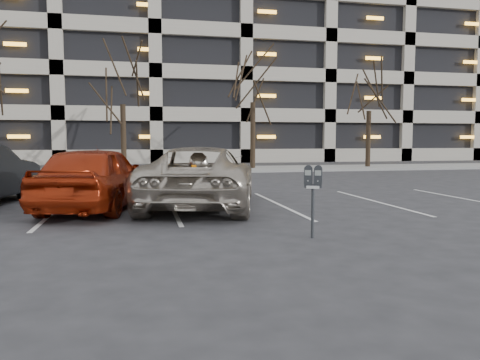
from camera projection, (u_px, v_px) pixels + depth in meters
name	position (u px, v px, depth m)	size (l,w,h in m)	color
ground	(248.00, 222.00, 9.76)	(140.00, 140.00, 0.00)	#28282B
sidewalk	(181.00, 170.00, 25.34)	(80.00, 4.00, 0.12)	gray
stall_lines	(173.00, 208.00, 11.71)	(16.90, 5.20, 0.00)	silver
parking_garage	(290.00, 60.00, 44.42)	(52.00, 20.00, 19.00)	black
tree_b	(122.00, 63.00, 24.23)	(3.46, 3.46, 7.87)	black
tree_c	(253.00, 61.00, 25.66)	(3.68, 3.68, 8.35)	black
tree_d	(370.00, 76.00, 27.18)	(3.30, 3.30, 7.51)	black
parking_meter	(313.00, 184.00, 8.10)	(0.34, 0.24, 1.25)	black
suv_silver	(201.00, 177.00, 11.93)	(3.82, 5.99, 1.54)	#BAAF9E
car_red	(96.00, 178.00, 11.41)	(1.87, 4.66, 1.59)	#9B270E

